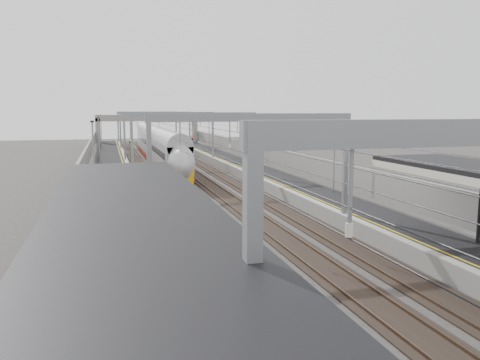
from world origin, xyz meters
TOP-DOWN VIEW (x-y plane):
  - platform_left at (-8.00, 45.00)m, footprint 4.00×120.00m
  - platform_right at (8.00, 45.00)m, footprint 4.00×120.00m
  - tracks at (0.00, 45.00)m, footprint 11.40×140.00m
  - overhead_line at (0.00, 51.62)m, footprint 13.00×140.00m
  - canopy_left at (-8.02, 2.99)m, footprint 4.40×30.00m
  - overbridge at (0.00, 100.00)m, footprint 22.00×2.20m
  - wall_left at (-11.20, 45.00)m, footprint 0.30×120.00m
  - wall_right at (11.20, 45.00)m, footprint 0.30×120.00m
  - train at (-1.50, 62.95)m, footprint 2.77×50.39m
  - signal_green at (-5.20, 69.43)m, footprint 0.32×0.32m
  - signal_red_near at (3.20, 68.91)m, footprint 0.32×0.32m
  - signal_red_far at (5.40, 74.41)m, footprint 0.32×0.32m

SIDE VIEW (x-z plane):
  - tracks at x=0.00m, z-range -0.05..0.15m
  - platform_left at x=-8.00m, z-range 0.00..1.00m
  - platform_right at x=8.00m, z-range 0.00..1.00m
  - wall_left at x=-11.20m, z-range 0.00..3.20m
  - wall_right at x=11.20m, z-range 0.00..3.20m
  - train at x=-1.50m, z-range -0.05..4.33m
  - signal_green at x=-5.20m, z-range 0.68..4.15m
  - signal_red_near at x=3.20m, z-range 0.68..4.15m
  - signal_red_far at x=5.40m, z-range 0.68..4.15m
  - canopy_left at x=-8.02m, z-range 2.97..7.21m
  - overbridge at x=0.00m, z-range 1.86..8.76m
  - overhead_line at x=0.00m, z-range 2.84..9.44m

